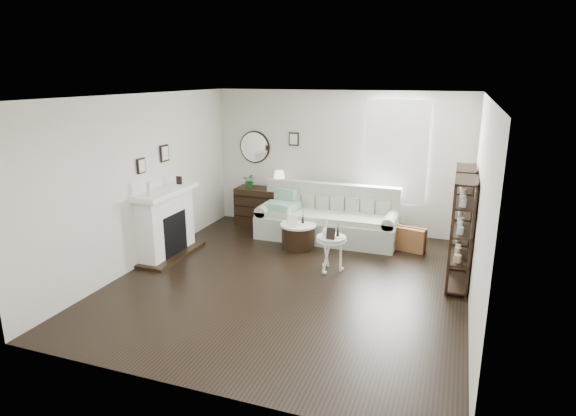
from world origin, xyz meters
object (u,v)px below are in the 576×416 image
at_px(sofa, 328,221).
at_px(pedestal_table, 331,240).
at_px(dresser, 264,207).
at_px(drum_table, 298,236).

distance_m(sofa, pedestal_table, 1.57).
xyz_separation_m(dresser, drum_table, (1.09, -1.07, -0.16)).
distance_m(sofa, dresser, 1.50).
xyz_separation_m(sofa, drum_table, (-0.35, -0.68, -0.11)).
relative_size(sofa, drum_table, 4.05).
bearing_deg(drum_table, sofa, 62.55).
bearing_deg(drum_table, dresser, 135.63).
xyz_separation_m(drum_table, pedestal_table, (0.81, -0.81, 0.29)).
bearing_deg(pedestal_table, drum_table, 134.96).
height_order(sofa, drum_table, sofa).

